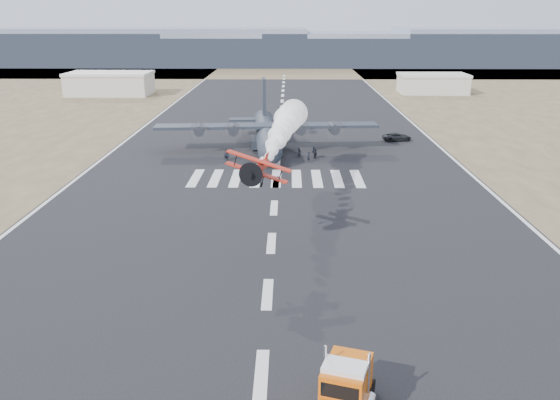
{
  "coord_description": "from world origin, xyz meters",
  "views": [
    {
      "loc": [
        1.75,
        -34.53,
        23.17
      ],
      "look_at": [
        0.88,
        26.53,
        4.0
      ],
      "focal_mm": 38.0,
      "sensor_mm": 36.0,
      "label": 1
    }
  ],
  "objects_px": {
    "crew_a": "(309,157)",
    "crew_e": "(281,152)",
    "hangar_right": "(433,83)",
    "crew_f": "(315,153)",
    "aerobatic_biplane": "(258,168)",
    "support_vehicle": "(397,137)",
    "hangar_left": "(110,83)",
    "crew_c": "(228,155)",
    "transport_aircraft": "(266,132)",
    "semi_truck": "(344,391)",
    "crew_d": "(276,152)",
    "crew_h": "(299,153)",
    "crew_b": "(314,152)",
    "crew_g": "(226,155)"
  },
  "relations": [
    {
      "from": "crew_c",
      "to": "crew_e",
      "type": "bearing_deg",
      "value": -118.95
    },
    {
      "from": "crew_c",
      "to": "crew_f",
      "type": "relative_size",
      "value": 0.92
    },
    {
      "from": "crew_c",
      "to": "aerobatic_biplane",
      "type": "bearing_deg",
      "value": 146.09
    },
    {
      "from": "hangar_left",
      "to": "aerobatic_biplane",
      "type": "xyz_separation_m",
      "value": [
        50.77,
        -122.37,
        5.14
      ]
    },
    {
      "from": "transport_aircraft",
      "to": "crew_f",
      "type": "height_order",
      "value": "transport_aircraft"
    },
    {
      "from": "hangar_right",
      "to": "transport_aircraft",
      "type": "height_order",
      "value": "transport_aircraft"
    },
    {
      "from": "semi_truck",
      "to": "crew_g",
      "type": "distance_m",
      "value": 67.08
    },
    {
      "from": "crew_f",
      "to": "crew_g",
      "type": "xyz_separation_m",
      "value": [
        -14.87,
        -1.44,
        -0.05
      ]
    },
    {
      "from": "aerobatic_biplane",
      "to": "transport_aircraft",
      "type": "distance_m",
      "value": 48.51
    },
    {
      "from": "crew_e",
      "to": "support_vehicle",
      "type": "bearing_deg",
      "value": -138.52
    },
    {
      "from": "semi_truck",
      "to": "transport_aircraft",
      "type": "distance_m",
      "value": 75.53
    },
    {
      "from": "semi_truck",
      "to": "crew_c",
      "type": "xyz_separation_m",
      "value": [
        -13.42,
        65.7,
        -0.96
      ]
    },
    {
      "from": "crew_g",
      "to": "crew_h",
      "type": "relative_size",
      "value": 1.08
    },
    {
      "from": "crew_a",
      "to": "crew_e",
      "type": "distance_m",
      "value": 5.74
    },
    {
      "from": "hangar_left",
      "to": "crew_e",
      "type": "relative_size",
      "value": 14.42
    },
    {
      "from": "aerobatic_biplane",
      "to": "crew_d",
      "type": "relative_size",
      "value": 3.68
    },
    {
      "from": "hangar_left",
      "to": "crew_d",
      "type": "bearing_deg",
      "value": -57.55
    },
    {
      "from": "aerobatic_biplane",
      "to": "crew_b",
      "type": "distance_m",
      "value": 41.95
    },
    {
      "from": "aerobatic_biplane",
      "to": "crew_d",
      "type": "xyz_separation_m",
      "value": [
        0.94,
        41.06,
        -7.66
      ]
    },
    {
      "from": "aerobatic_biplane",
      "to": "crew_c",
      "type": "bearing_deg",
      "value": 106.65
    },
    {
      "from": "support_vehicle",
      "to": "transport_aircraft",
      "type": "bearing_deg",
      "value": 93.43
    },
    {
      "from": "crew_a",
      "to": "crew_g",
      "type": "xyz_separation_m",
      "value": [
        -13.72,
        1.01,
        0.02
      ]
    },
    {
      "from": "transport_aircraft",
      "to": "crew_g",
      "type": "relative_size",
      "value": 22.73
    },
    {
      "from": "crew_f",
      "to": "transport_aircraft",
      "type": "bearing_deg",
      "value": -161.27
    },
    {
      "from": "semi_truck",
      "to": "transport_aircraft",
      "type": "bearing_deg",
      "value": 113.38
    },
    {
      "from": "crew_e",
      "to": "crew_h",
      "type": "distance_m",
      "value": 2.98
    },
    {
      "from": "transport_aircraft",
      "to": "crew_g",
      "type": "bearing_deg",
      "value": -128.43
    },
    {
      "from": "crew_a",
      "to": "aerobatic_biplane",
      "type": "bearing_deg",
      "value": -50.27
    },
    {
      "from": "hangar_left",
      "to": "transport_aircraft",
      "type": "distance_m",
      "value": 89.37
    },
    {
      "from": "crew_a",
      "to": "crew_b",
      "type": "xyz_separation_m",
      "value": [
        0.96,
        2.96,
        0.09
      ]
    },
    {
      "from": "aerobatic_biplane",
      "to": "crew_c",
      "type": "distance_m",
      "value": 40.1
    },
    {
      "from": "crew_a",
      "to": "crew_e",
      "type": "height_order",
      "value": "crew_e"
    },
    {
      "from": "aerobatic_biplane",
      "to": "crew_e",
      "type": "height_order",
      "value": "aerobatic_biplane"
    },
    {
      "from": "aerobatic_biplane",
      "to": "transport_aircraft",
      "type": "bearing_deg",
      "value": 97.47
    },
    {
      "from": "crew_a",
      "to": "crew_f",
      "type": "bearing_deg",
      "value": 114.21
    },
    {
      "from": "crew_e",
      "to": "crew_g",
      "type": "bearing_deg",
      "value": 24.26
    },
    {
      "from": "crew_e",
      "to": "crew_c",
      "type": "bearing_deg",
      "value": 24.46
    },
    {
      "from": "hangar_right",
      "to": "crew_a",
      "type": "height_order",
      "value": "hangar_right"
    },
    {
      "from": "hangar_right",
      "to": "support_vehicle",
      "type": "relative_size",
      "value": 3.77
    },
    {
      "from": "crew_e",
      "to": "crew_a",
      "type": "bearing_deg",
      "value": 151.87
    },
    {
      "from": "crew_d",
      "to": "crew_e",
      "type": "bearing_deg",
      "value": 160.81
    },
    {
      "from": "hangar_right",
      "to": "crew_f",
      "type": "height_order",
      "value": "hangar_right"
    },
    {
      "from": "aerobatic_biplane",
      "to": "support_vehicle",
      "type": "xyz_separation_m",
      "value": [
        23.85,
        55.11,
        -7.8
      ]
    },
    {
      "from": "aerobatic_biplane",
      "to": "support_vehicle",
      "type": "distance_m",
      "value": 60.55
    },
    {
      "from": "crew_b",
      "to": "crew_c",
      "type": "xyz_separation_m",
      "value": [
        -14.35,
        -1.9,
        -0.09
      ]
    },
    {
      "from": "crew_b",
      "to": "crew_g",
      "type": "relative_size",
      "value": 1.07
    },
    {
      "from": "crew_b",
      "to": "support_vehicle",
      "type": "bearing_deg",
      "value": 123.94
    },
    {
      "from": "hangar_right",
      "to": "crew_d",
      "type": "xyz_separation_m",
      "value": [
        -46.29,
        -86.32,
        -2.11
      ]
    },
    {
      "from": "support_vehicle",
      "to": "aerobatic_biplane",
      "type": "bearing_deg",
      "value": 144.43
    },
    {
      "from": "crew_a",
      "to": "hangar_right",
      "type": "bearing_deg",
      "value": 114.76
    }
  ]
}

